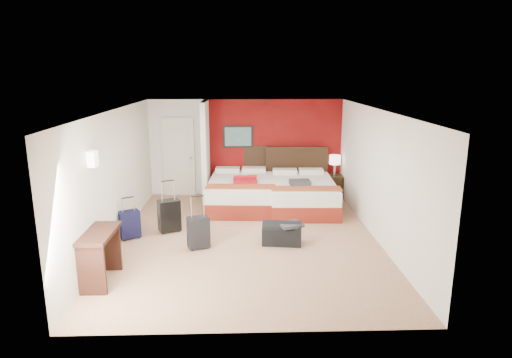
{
  "coord_description": "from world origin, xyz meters",
  "views": [
    {
      "loc": [
        -0.1,
        -8.19,
        3.2
      ],
      "look_at": [
        0.19,
        0.8,
        1.0
      ],
      "focal_mm": 31.04,
      "sensor_mm": 36.0,
      "label": 1
    }
  ],
  "objects_px": {
    "bed_left": "(241,193)",
    "nightstand": "(334,186)",
    "suitcase_charcoal": "(198,234)",
    "suitcase_navy": "(130,226)",
    "bed_right": "(302,195)",
    "desk": "(99,257)",
    "red_suitcase_open": "(245,179)",
    "duffel_bag": "(282,234)",
    "suitcase_black": "(169,217)",
    "table_lamp": "(335,165)"
  },
  "relations": [
    {
      "from": "duffel_bag",
      "to": "suitcase_navy",
      "type": "bearing_deg",
      "value": -179.74
    },
    {
      "from": "bed_left",
      "to": "bed_right",
      "type": "xyz_separation_m",
      "value": [
        1.46,
        -0.22,
        -0.0
      ]
    },
    {
      "from": "bed_right",
      "to": "table_lamp",
      "type": "bearing_deg",
      "value": 47.16
    },
    {
      "from": "red_suitcase_open",
      "to": "duffel_bag",
      "type": "xyz_separation_m",
      "value": [
        0.68,
        -2.32,
        -0.52
      ]
    },
    {
      "from": "bed_right",
      "to": "suitcase_charcoal",
      "type": "xyz_separation_m",
      "value": [
        -2.23,
        -2.38,
        -0.04
      ]
    },
    {
      "from": "desk",
      "to": "suitcase_charcoal",
      "type": "bearing_deg",
      "value": 43.17
    },
    {
      "from": "nightstand",
      "to": "suitcase_black",
      "type": "relative_size",
      "value": 0.92
    },
    {
      "from": "red_suitcase_open",
      "to": "suitcase_navy",
      "type": "bearing_deg",
      "value": -143.4
    },
    {
      "from": "table_lamp",
      "to": "desk",
      "type": "height_order",
      "value": "table_lamp"
    },
    {
      "from": "suitcase_charcoal",
      "to": "suitcase_navy",
      "type": "relative_size",
      "value": 1.08
    },
    {
      "from": "bed_left",
      "to": "suitcase_black",
      "type": "xyz_separation_m",
      "value": [
        -1.45,
        -1.71,
        -0.01
      ]
    },
    {
      "from": "table_lamp",
      "to": "suitcase_navy",
      "type": "relative_size",
      "value": 0.98
    },
    {
      "from": "bed_left",
      "to": "suitcase_black",
      "type": "distance_m",
      "value": 2.24
    },
    {
      "from": "bed_right",
      "to": "nightstand",
      "type": "distance_m",
      "value": 1.36
    },
    {
      "from": "suitcase_navy",
      "to": "nightstand",
      "type": "bearing_deg",
      "value": 1.01
    },
    {
      "from": "bed_left",
      "to": "table_lamp",
      "type": "bearing_deg",
      "value": 20.65
    },
    {
      "from": "red_suitcase_open",
      "to": "duffel_bag",
      "type": "distance_m",
      "value": 2.47
    },
    {
      "from": "table_lamp",
      "to": "suitcase_navy",
      "type": "distance_m",
      "value": 5.41
    },
    {
      "from": "red_suitcase_open",
      "to": "table_lamp",
      "type": "relative_size",
      "value": 1.43
    },
    {
      "from": "bed_left",
      "to": "suitcase_navy",
      "type": "relative_size",
      "value": 4.14
    },
    {
      "from": "table_lamp",
      "to": "bed_left",
      "type": "bearing_deg",
      "value": -162.78
    },
    {
      "from": "bed_left",
      "to": "nightstand",
      "type": "xyz_separation_m",
      "value": [
        2.41,
        0.75,
        -0.04
      ]
    },
    {
      "from": "bed_right",
      "to": "duffel_bag",
      "type": "relative_size",
      "value": 2.98
    },
    {
      "from": "bed_right",
      "to": "desk",
      "type": "bearing_deg",
      "value": -132.71
    },
    {
      "from": "suitcase_charcoal",
      "to": "table_lamp",
      "type": "bearing_deg",
      "value": 26.74
    },
    {
      "from": "red_suitcase_open",
      "to": "suitcase_charcoal",
      "type": "distance_m",
      "value": 2.68
    },
    {
      "from": "duffel_bag",
      "to": "bed_right",
      "type": "bearing_deg",
      "value": 80.32
    },
    {
      "from": "suitcase_charcoal",
      "to": "suitcase_navy",
      "type": "height_order",
      "value": "suitcase_charcoal"
    },
    {
      "from": "suitcase_black",
      "to": "suitcase_navy",
      "type": "xyz_separation_m",
      "value": [
        -0.72,
        -0.35,
        -0.05
      ]
    },
    {
      "from": "bed_left",
      "to": "red_suitcase_open",
      "type": "xyz_separation_m",
      "value": [
        0.1,
        -0.1,
        0.38
      ]
    },
    {
      "from": "red_suitcase_open",
      "to": "desk",
      "type": "distance_m",
      "value": 4.44
    },
    {
      "from": "bed_right",
      "to": "suitcase_charcoal",
      "type": "bearing_deg",
      "value": -131.25
    },
    {
      "from": "nightstand",
      "to": "duffel_bag",
      "type": "xyz_separation_m",
      "value": [
        -1.63,
        -3.17,
        -0.11
      ]
    },
    {
      "from": "red_suitcase_open",
      "to": "suitcase_charcoal",
      "type": "bearing_deg",
      "value": -113.46
    },
    {
      "from": "nightstand",
      "to": "suitcase_navy",
      "type": "xyz_separation_m",
      "value": [
        -4.59,
        -2.8,
        -0.03
      ]
    },
    {
      "from": "bed_left",
      "to": "suitcase_charcoal",
      "type": "height_order",
      "value": "bed_left"
    },
    {
      "from": "suitcase_black",
      "to": "nightstand",
      "type": "bearing_deg",
      "value": 7.17
    },
    {
      "from": "suitcase_charcoal",
      "to": "duffel_bag",
      "type": "xyz_separation_m",
      "value": [
        1.56,
        0.18,
        -0.1
      ]
    },
    {
      "from": "table_lamp",
      "to": "suitcase_black",
      "type": "bearing_deg",
      "value": -147.6
    },
    {
      "from": "nightstand",
      "to": "suitcase_navy",
      "type": "distance_m",
      "value": 5.37
    },
    {
      "from": "bed_right",
      "to": "suitcase_navy",
      "type": "bearing_deg",
      "value": -151.21
    },
    {
      "from": "suitcase_black",
      "to": "suitcase_charcoal",
      "type": "bearing_deg",
      "value": -78.08
    },
    {
      "from": "bed_left",
      "to": "red_suitcase_open",
      "type": "bearing_deg",
      "value": -41.56
    },
    {
      "from": "bed_right",
      "to": "red_suitcase_open",
      "type": "bearing_deg",
      "value": 177.04
    },
    {
      "from": "bed_left",
      "to": "bed_right",
      "type": "relative_size",
      "value": 1.0
    },
    {
      "from": "suitcase_charcoal",
      "to": "suitcase_navy",
      "type": "bearing_deg",
      "value": 139.09
    },
    {
      "from": "red_suitcase_open",
      "to": "table_lamp",
      "type": "xyz_separation_m",
      "value": [
        2.31,
        0.85,
        0.14
      ]
    },
    {
      "from": "suitcase_black",
      "to": "suitcase_navy",
      "type": "height_order",
      "value": "suitcase_black"
    },
    {
      "from": "suitcase_navy",
      "to": "duffel_bag",
      "type": "xyz_separation_m",
      "value": [
        2.95,
        -0.37,
        -0.08
      ]
    },
    {
      "from": "nightstand",
      "to": "suitcase_charcoal",
      "type": "xyz_separation_m",
      "value": [
        -3.19,
        -3.34,
        -0.01
      ]
    }
  ]
}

